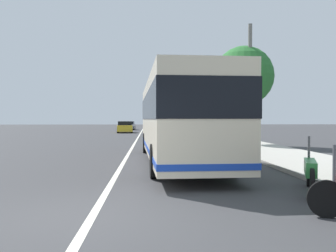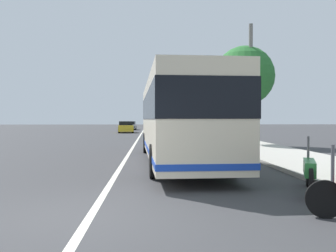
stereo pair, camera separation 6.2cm
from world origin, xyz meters
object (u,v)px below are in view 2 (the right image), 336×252
object	(u,v)px
motorcycle_by_tree	(309,172)
car_behind_bus	(162,131)
car_side_street	(130,126)
roadside_tree_mid_block	(244,76)
utility_pole	(251,86)
car_far_distant	(126,127)
car_ahead_same_lane	(154,126)
coach_bus	(177,117)

from	to	relation	value
motorcycle_by_tree	car_behind_bus	xyz separation A→B (m)	(23.60, 2.72, 0.20)
motorcycle_by_tree	car_side_street	size ratio (longest dim) A/B	0.47
motorcycle_by_tree	roadside_tree_mid_block	xyz separation A→B (m)	(14.42, -2.27, 3.97)
roadside_tree_mid_block	utility_pole	size ratio (longest dim) A/B	0.84
car_behind_bus	motorcycle_by_tree	bearing A→B (deg)	-177.51
car_far_distant	utility_pole	size ratio (longest dim) A/B	0.62
car_side_street	utility_pole	xyz separation A→B (m)	(-36.43, -9.48, 3.12)
car_ahead_same_lane	roadside_tree_mid_block	size ratio (longest dim) A/B	0.70
car_behind_bus	car_far_distant	bearing A→B (deg)	12.13
roadside_tree_mid_block	utility_pole	bearing A→B (deg)	-168.71
car_side_street	car_ahead_same_lane	size ratio (longest dim) A/B	1.06
roadside_tree_mid_block	coach_bus	bearing A→B (deg)	149.12
car_far_distant	car_ahead_same_lane	size ratio (longest dim) A/B	1.05
car_behind_bus	car_ahead_same_lane	xyz separation A→B (m)	(18.86, 0.43, 0.01)
motorcycle_by_tree	utility_pole	distance (m)	14.20
car_far_distant	car_behind_bus	distance (m)	14.73
car_side_street	car_ahead_same_lane	world-z (taller)	car_ahead_same_lane
car_side_street	utility_pole	distance (m)	37.78
roadside_tree_mid_block	utility_pole	distance (m)	1.08
car_ahead_same_lane	coach_bus	bearing A→B (deg)	-179.33
car_far_distant	car_side_street	xyz separation A→B (m)	(12.29, 0.21, -0.03)
coach_bus	car_behind_bus	world-z (taller)	coach_bus
coach_bus	motorcycle_by_tree	world-z (taller)	coach_bus
motorcycle_by_tree	roadside_tree_mid_block	size ratio (longest dim) A/B	0.35
coach_bus	utility_pole	world-z (taller)	utility_pole
utility_pole	car_side_street	bearing A→B (deg)	14.58
coach_bus	car_ahead_same_lane	bearing A→B (deg)	-1.60
motorcycle_by_tree	car_ahead_same_lane	xyz separation A→B (m)	(42.46, 3.14, 0.21)
motorcycle_by_tree	roadside_tree_mid_block	bearing A→B (deg)	13.01
coach_bus	roadside_tree_mid_block	world-z (taller)	roadside_tree_mid_block
car_behind_bus	roadside_tree_mid_block	world-z (taller)	roadside_tree_mid_block
car_behind_bus	utility_pole	size ratio (longest dim) A/B	0.60
car_side_street	utility_pole	size ratio (longest dim) A/B	0.62
motorcycle_by_tree	car_behind_bus	size ratio (longest dim) A/B	0.49
car_ahead_same_lane	motorcycle_by_tree	bearing A→B (deg)	-175.89
car_side_street	roadside_tree_mid_block	size ratio (longest dim) A/B	0.74
coach_bus	car_ahead_same_lane	xyz separation A→B (m)	(36.26, 0.50, -1.12)
car_far_distant	roadside_tree_mid_block	distance (m)	25.32
car_far_distant	car_ahead_same_lane	distance (m)	5.99
roadside_tree_mid_block	car_far_distant	bearing A→B (deg)	21.33
car_far_distant	coach_bus	bearing A→B (deg)	3.58
motorcycle_by_tree	coach_bus	bearing A→B (deg)	45.04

